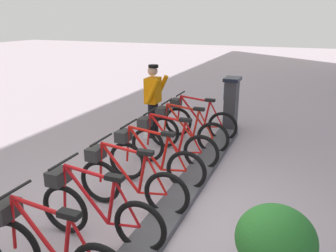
% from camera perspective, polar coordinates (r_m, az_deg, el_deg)
% --- Properties ---
extents(ground_plane, '(60.00, 60.00, 0.00)m').
position_cam_1_polar(ground_plane, '(4.73, -0.94, -16.20)').
color(ground_plane, '#B09FA9').
extents(dock_rail_base, '(0.44, 8.12, 0.10)m').
position_cam_1_polar(dock_rail_base, '(4.70, -0.94, -15.69)').
color(dock_rail_base, '#47474C').
rests_on(dock_rail_base, ground).
extents(payment_kiosk, '(0.36, 0.52, 1.28)m').
position_cam_1_polar(payment_kiosk, '(8.40, 10.53, 3.87)').
color(payment_kiosk, '#38383D').
rests_on(payment_kiosk, ground).
extents(bike_docked_0, '(1.72, 0.54, 1.02)m').
position_cam_1_polar(bike_docked_0, '(7.71, 4.81, 1.04)').
color(bike_docked_0, black).
rests_on(bike_docked_0, ground).
extents(bike_docked_1, '(1.72, 0.54, 1.02)m').
position_cam_1_polar(bike_docked_1, '(6.98, 2.80, -0.74)').
color(bike_docked_1, black).
rests_on(bike_docked_1, ground).
extents(bike_docked_2, '(1.72, 0.54, 1.02)m').
position_cam_1_polar(bike_docked_2, '(6.26, 0.33, -2.94)').
color(bike_docked_2, black).
rests_on(bike_docked_2, ground).
extents(bike_docked_3, '(1.72, 0.54, 1.02)m').
position_cam_1_polar(bike_docked_3, '(5.57, -2.80, -5.68)').
color(bike_docked_3, black).
rests_on(bike_docked_3, ground).
extents(bike_docked_4, '(1.72, 0.54, 1.02)m').
position_cam_1_polar(bike_docked_4, '(4.91, -6.82, -9.15)').
color(bike_docked_4, black).
rests_on(bike_docked_4, ground).
extents(bike_docked_5, '(1.72, 0.54, 1.02)m').
position_cam_1_polar(bike_docked_5, '(4.31, -12.15, -13.57)').
color(bike_docked_5, black).
rests_on(bike_docked_5, ground).
extents(bike_docked_6, '(1.72, 0.54, 1.02)m').
position_cam_1_polar(bike_docked_6, '(3.79, -19.36, -19.11)').
color(bike_docked_6, black).
rests_on(bike_docked_6, ground).
extents(worker_near_rack, '(0.46, 0.62, 1.66)m').
position_cam_1_polar(worker_near_rack, '(7.61, -2.48, 4.59)').
color(worker_near_rack, white).
rests_on(worker_near_rack, ground).
extents(planter_bush, '(0.76, 0.76, 0.97)m').
position_cam_1_polar(planter_bush, '(3.58, 17.41, -19.10)').
color(planter_bush, '#59544C').
rests_on(planter_bush, ground).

